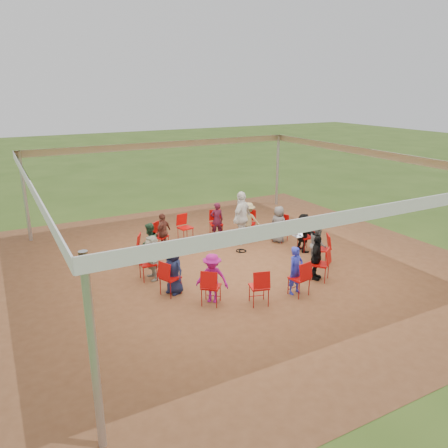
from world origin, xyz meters
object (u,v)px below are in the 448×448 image
person_seated_7 (174,270)px  person_seated_9 (296,270)px  person_seated_3 (217,220)px  person_seated_4 (163,232)px  person_seated_5 (150,244)px  chair_4 (185,228)px  chair_8 (170,278)px  person_seated_10 (316,258)px  chair_10 (259,287)px  chair_11 (299,278)px  chair_2 (249,224)px  person_seated_8 (212,278)px  chair_9 (211,287)px  laptop (299,234)px  cable_coil (242,251)px  standing_person (242,218)px  person_seated_6 (152,257)px  chair_5 (160,237)px  chair_3 (216,224)px  chair_6 (146,249)px  person_seated_11 (318,244)px  person_seated_0 (303,232)px  chair_12 (320,264)px  chair_13 (321,250)px  person_seated_1 (279,224)px  chair_7 (148,264)px  person_seated_2 (248,220)px  chair_1 (280,228)px  chair_0 (306,237)px

person_seated_7 → person_seated_9: size_ratio=1.00×
person_seated_3 → person_seated_7: same height
person_seated_4 → person_seated_7: 3.02m
person_seated_5 → chair_4: bearing=157.2°
chair_8 → person_seated_10: (3.75, -0.99, 0.17)m
chair_10 → chair_11: same height
chair_2 → chair_4: 2.20m
person_seated_5 → person_seated_8: 3.02m
chair_9 → laptop: bearing=65.9°
chair_4 → cable_coil: bearing=113.3°
person_seated_9 → standing_person: 3.85m
person_seated_6 → chair_11: bearing=50.3°
chair_5 → chair_3: bearing=154.3°
chair_3 → person_seated_9: bearing=102.5°
chair_6 → cable_coil: bearing=109.5°
person_seated_10 → laptop: 2.03m
person_seated_6 → person_seated_11: (4.54, -1.29, 0.00)m
person_seated_0 → person_seated_6: 4.84m
person_seated_6 → person_seated_7: 1.08m
cable_coil → person_seated_3: bearing=91.8°
chair_10 → chair_12: size_ratio=1.00×
chair_8 → chair_10: (1.65, -1.46, 0.00)m
chair_13 → person_seated_1: size_ratio=0.74×
chair_10 → person_seated_5: (-1.42, 3.61, 0.17)m
person_seated_8 → chair_7: bearing=157.2°
person_seated_1 → person_seated_3: same height
chair_2 → chair_12: 3.97m
chair_4 → chair_5: size_ratio=1.00×
person_seated_7 → person_seated_9: same height
chair_5 → person_seated_4: person_seated_4 is taller
chair_2 → chair_11: size_ratio=1.00×
person_seated_2 → person_seated_6: same height
person_seated_3 → chair_7: bearing=50.3°
chair_5 → laptop: bearing=114.1°
chair_6 → person_seated_8: bearing=40.3°
chair_10 → standing_person: (1.79, 3.84, 0.43)m
chair_4 → chair_2: bearing=154.3°
chair_3 → chair_10: (-1.39, -4.88, 0.00)m
chair_2 → person_seated_9: person_seated_9 is taller
person_seated_1 → person_seated_8: 4.72m
person_seated_8 → chair_4: bearing=116.4°
person_seated_1 → person_seated_8: size_ratio=1.00×
chair_1 → person_seated_6: size_ratio=0.74×
chair_0 → chair_12: size_ratio=1.00×
person_seated_4 → person_seated_9: size_ratio=1.00×
chair_0 → chair_5: size_ratio=1.00×
chair_6 → cable_coil: 3.01m
chair_11 → chair_12: size_ratio=1.00×
chair_8 → chair_12: size_ratio=1.00×
chair_5 → person_seated_10: 4.96m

